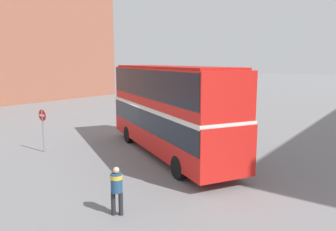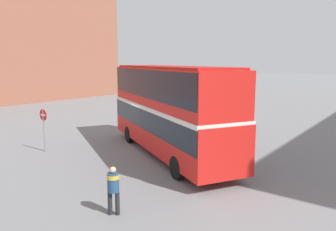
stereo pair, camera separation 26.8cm
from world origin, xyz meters
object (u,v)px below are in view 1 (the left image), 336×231
Objects in this scene: pedestrian_foreground at (117,186)px; parked_car_kerb_near at (163,97)px; double_decker_bus at (168,105)px; parked_car_kerb_far at (219,103)px; no_entry_sign at (43,124)px.

pedestrian_foreground is 28.11m from parked_car_kerb_near.
double_decker_bus reaches higher than pedestrian_foreground.
double_decker_bus is 21.26m from parked_car_kerb_near.
parked_car_kerb_far is (7.81, -1.03, -0.05)m from parked_car_kerb_near.
parked_car_kerb_near is 21.60m from no_entry_sign.
no_entry_sign is at bearing -78.91° from parked_car_kerb_far.
parked_car_kerb_near is 2.06× the size of no_entry_sign.
double_decker_bus reaches higher than parked_car_kerb_far.
no_entry_sign is (7.20, -20.35, 0.77)m from parked_car_kerb_near.
no_entry_sign is at bearing 37.12° from pedestrian_foreground.
parked_car_kerb_near is (-12.91, 16.79, -1.86)m from double_decker_bus.
double_decker_bus reaches higher than parked_car_kerb_near.
pedestrian_foreground reaches higher than parked_car_kerb_near.
double_decker_bus is at bearing 31.92° from no_entry_sign.
parked_car_kerb_far is at bearing -14.00° from pedestrian_foreground.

